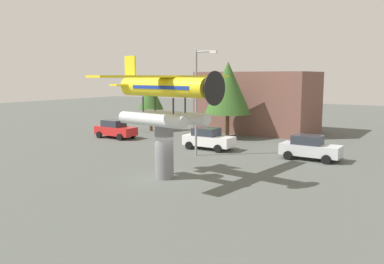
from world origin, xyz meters
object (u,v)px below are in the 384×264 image
(display_pedestal, at_px, (164,151))
(tree_east, at_px, (228,88))
(streetlight_primary, at_px, (198,95))
(tree_west, at_px, (151,95))
(floatplane_monument, at_px, (165,96))
(car_mid_white, at_px, (208,139))
(car_near_red, at_px, (115,129))
(storefront_building, at_px, (258,102))
(car_far_silver, at_px, (310,148))

(display_pedestal, bearing_deg, tree_east, 104.90)
(tree_east, bearing_deg, streetlight_primary, -75.70)
(tree_east, bearing_deg, tree_west, -179.75)
(floatplane_monument, height_order, car_mid_white, floatplane_monument)
(display_pedestal, distance_m, streetlight_primary, 7.66)
(display_pedestal, height_order, tree_east, tree_east)
(car_near_red, relative_size, car_mid_white, 1.00)
(car_mid_white, relative_size, tree_east, 0.57)
(streetlight_primary, bearing_deg, storefront_building, 97.01)
(tree_west, bearing_deg, car_far_silver, -16.87)
(display_pedestal, bearing_deg, car_near_red, 143.51)
(car_mid_white, height_order, storefront_building, storefront_building)
(storefront_building, xyz_separation_m, tree_west, (-9.88, -6.21, 0.69))
(storefront_building, height_order, tree_west, storefront_building)
(display_pedestal, xyz_separation_m, floatplane_monument, (0.13, -0.02, 3.27))
(car_far_silver, relative_size, streetlight_primary, 0.54)
(floatplane_monument, relative_size, tree_west, 1.91)
(tree_west, height_order, tree_east, tree_east)
(floatplane_monument, xyz_separation_m, streetlight_primary, (-2.04, 6.83, -0.32))
(display_pedestal, height_order, car_mid_white, display_pedestal)
(display_pedestal, xyz_separation_m, car_mid_white, (-2.66, 9.56, -0.72))
(car_mid_white, height_order, car_far_silver, same)
(car_mid_white, xyz_separation_m, streetlight_primary, (0.75, -2.75, 3.67))
(floatplane_monument, distance_m, tree_west, 21.00)
(tree_west, xyz_separation_m, tree_east, (9.45, 0.04, 0.95))
(display_pedestal, xyz_separation_m, tree_east, (-4.21, 15.84, 3.24))
(car_far_silver, xyz_separation_m, streetlight_primary, (-7.51, -3.14, 3.67))
(streetlight_primary, bearing_deg, tree_east, 104.30)
(tree_west, relative_size, tree_east, 0.75)
(car_mid_white, xyz_separation_m, storefront_building, (-1.12, 12.44, 2.33))
(car_near_red, relative_size, car_far_silver, 1.00)
(tree_west, bearing_deg, car_near_red, -86.58)
(floatplane_monument, distance_m, streetlight_primary, 7.13)
(storefront_building, xyz_separation_m, tree_east, (-0.43, -6.16, 1.64))
(display_pedestal, height_order, car_far_silver, display_pedestal)
(display_pedestal, distance_m, car_far_silver, 11.44)
(car_near_red, xyz_separation_m, tree_west, (-0.36, 5.95, 3.01))
(car_near_red, distance_m, streetlight_primary, 12.35)
(car_mid_white, relative_size, tree_west, 0.77)
(tree_west, bearing_deg, car_mid_white, -29.53)
(car_mid_white, bearing_deg, tree_east, 103.87)
(tree_west, bearing_deg, storefront_building, 32.13)
(display_pedestal, distance_m, tree_east, 16.70)
(car_near_red, xyz_separation_m, streetlight_primary, (11.39, -3.03, 3.67))
(car_far_silver, height_order, tree_west, tree_west)
(streetlight_primary, distance_m, tree_west, 14.81)
(floatplane_monument, bearing_deg, car_mid_white, 113.01)
(car_mid_white, bearing_deg, storefront_building, 95.13)
(car_far_silver, bearing_deg, tree_west, 163.13)
(car_near_red, distance_m, tree_west, 6.68)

